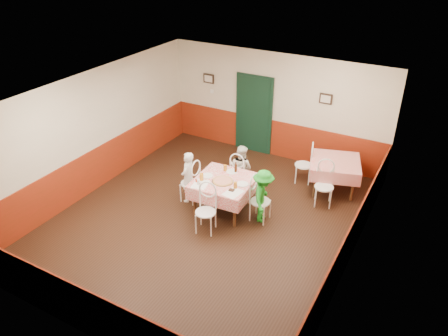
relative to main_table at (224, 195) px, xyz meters
The scene contains 39 objects.
floor 0.63m from the main_table, 103.61° to the right, with size 7.00×7.00×0.00m, color black.
ceiling 2.48m from the main_table, 103.61° to the right, with size 7.00×7.00×0.00m, color white.
back_wall 3.18m from the main_table, 92.28° to the left, with size 6.00×0.10×2.80m, color beige.
front_wall 4.13m from the main_table, 91.72° to the right, with size 6.00×0.10×2.80m, color beige.
left_wall 3.32m from the main_table, behind, with size 0.10×7.00×2.80m, color beige.
right_wall 3.10m from the main_table, ahead, with size 0.10×7.00×2.80m, color beige.
wainscot_back 3.00m from the main_table, 92.29° to the left, with size 6.00×0.03×1.00m, color maroon.
wainscot_front 3.98m from the main_table, 91.72° to the right, with size 6.00×0.03×1.00m, color maroon.
wainscot_left 3.15m from the main_table, behind, with size 0.03×7.00×1.00m, color maroon.
wainscot_right 2.91m from the main_table, ahead, with size 0.03×7.00×1.00m, color maroon.
door 3.12m from the main_table, 103.69° to the left, with size 0.96×0.06×2.10m, color black.
picture_left 3.92m from the main_table, 125.65° to the left, with size 0.32×0.03×0.26m, color black.
picture_right 3.51m from the main_table, 68.23° to the left, with size 0.32×0.03×0.26m, color black.
thermostat 3.75m from the main_table, 124.35° to the left, with size 0.10×0.03×0.10m, color white.
main_table is the anchor object (origin of this frame).
second_table 2.72m from the main_table, 47.53° to the left, with size 1.12×1.12×0.77m, color red.
chair_left 0.85m from the main_table, behind, with size 0.42×0.42×0.90m, color white, non-canonical shape.
chair_right 0.85m from the main_table, ahead, with size 0.42×0.42×0.90m, color white, non-canonical shape.
chair_far 0.85m from the main_table, 93.04° to the left, with size 0.42×0.42×0.90m, color white, non-canonical shape.
chair_near 0.85m from the main_table, 86.96° to the right, with size 0.42×0.42×0.90m, color white, non-canonical shape.
chair_second_a 2.29m from the main_table, 61.54° to the left, with size 0.42×0.42×0.90m, color white, non-canonical shape.
chair_second_b 2.23m from the main_table, 34.38° to the left, with size 0.42×0.42×0.90m, color white, non-canonical shape.
pizza 0.41m from the main_table, 83.79° to the right, with size 0.43×0.43×0.03m, color #B74723.
plate_left 0.56m from the main_table, behind, with size 0.25×0.25×0.01m, color white.
plate_right 0.58m from the main_table, ahead, with size 0.25×0.25×0.01m, color white.
plate_far 0.55m from the main_table, 92.54° to the left, with size 0.25×0.25×0.01m, color white.
glass_a 0.67m from the main_table, 149.37° to the right, with size 0.08×0.08×0.16m, color #BF7219.
glass_b 0.61m from the main_table, 26.00° to the right, with size 0.08×0.08×0.14m, color #BF7219.
glass_c 0.61m from the main_table, 115.14° to the left, with size 0.08×0.08×0.14m, color #BF7219.
beer_bottle 0.65m from the main_table, 81.19° to the left, with size 0.06×0.06×0.22m, color #381C0A.
shaker_a 0.72m from the main_table, 130.19° to the right, with size 0.04×0.04×0.09m, color silver.
shaker_b 0.72m from the main_table, 122.68° to the right, with size 0.04×0.04×0.09m, color silver.
shaker_c 0.73m from the main_table, 142.24° to the right, with size 0.04×0.04×0.09m, color #B23319.
menu_left 0.65m from the main_table, 131.15° to the right, with size 0.30×0.40×0.00m, color white.
menu_right 0.67m from the main_table, 41.61° to the right, with size 0.30×0.40×0.00m, color white.
wallet 0.60m from the main_table, 41.04° to the right, with size 0.11×0.09×0.02m, color black.
diner_left 0.93m from the main_table, behind, with size 0.44×0.29×1.20m, color gray.
diner_far 0.92m from the main_table, 93.04° to the left, with size 0.57×0.44×1.17m, color gray.
diner_right 0.93m from the main_table, ahead, with size 0.77×0.44×1.19m, color gray.
Camera 1 is at (4.01, -6.52, 5.51)m, focal length 35.00 mm.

